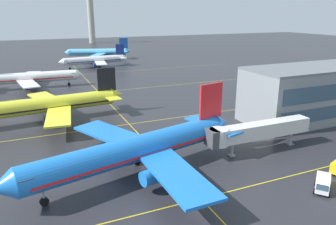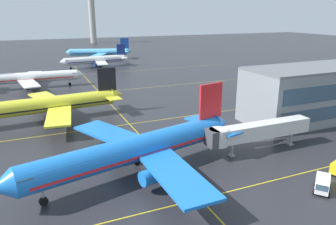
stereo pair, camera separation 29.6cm
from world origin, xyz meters
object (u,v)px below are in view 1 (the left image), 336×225
at_px(airliner_front_gate, 137,149).
at_px(control_tower, 91,13).
at_px(airliner_far_right_stand, 98,52).
at_px(service_truck_red_van, 323,183).
at_px(airliner_second_row, 50,105).
at_px(jet_bridge, 253,132).
at_px(airliner_far_left_stand, 95,60).
at_px(airliner_third_row, 30,78).

height_order(airliner_front_gate, control_tower, control_tower).
relative_size(airliner_far_right_stand, control_tower, 0.85).
bearing_deg(control_tower, service_truck_red_van, -93.41).
bearing_deg(service_truck_red_van, control_tower, 86.59).
relative_size(airliner_second_row, jet_bridge, 1.73).
relative_size(airliner_second_row, airliner_far_left_stand, 1.12).
bearing_deg(airliner_front_gate, airliner_far_right_stand, 80.70).
xyz_separation_m(airliner_second_row, airliner_far_right_stand, (32.59, 100.71, -0.07)).
xyz_separation_m(airliner_front_gate, airliner_third_row, (-14.14, 72.43, -0.67)).
height_order(airliner_front_gate, airliner_far_right_stand, airliner_front_gate).
relative_size(airliner_second_row, service_truck_red_van, 8.55).
distance_m(airliner_front_gate, airliner_far_left_stand, 108.32).
relative_size(jet_bridge, control_tower, 0.51).
bearing_deg(airliner_far_left_stand, airliner_third_row, -129.52).
relative_size(airliner_third_row, jet_bridge, 1.62).
xyz_separation_m(airliner_far_left_stand, airliner_far_right_stand, (7.39, 27.14, 0.36)).
bearing_deg(airliner_front_gate, service_truck_red_van, -34.01).
distance_m(airliner_far_left_stand, jet_bridge, 107.93).
bearing_deg(airliner_far_left_stand, airliner_far_right_stand, 74.78).
xyz_separation_m(airliner_front_gate, service_truck_red_van, (22.95, -15.49, -3.19)).
distance_m(airliner_far_right_stand, jet_bridge, 134.82).
bearing_deg(airliner_second_row, airliner_far_right_stand, 72.07).
height_order(airliner_far_left_stand, airliner_far_right_stand, airliner_far_right_stand).
bearing_deg(airliner_second_row, service_truck_red_van, -55.76).
relative_size(airliner_third_row, service_truck_red_van, 8.01).
height_order(airliner_second_row, service_truck_red_van, airliner_second_row).
height_order(airliner_front_gate, airliner_second_row, airliner_front_gate).
distance_m(airliner_front_gate, service_truck_red_van, 27.87).
bearing_deg(service_truck_red_van, airliner_third_row, 112.87).
bearing_deg(airliner_far_left_stand, service_truck_red_van, -86.13).
height_order(service_truck_red_van, jet_bridge, jet_bridge).
bearing_deg(airliner_front_gate, airliner_second_row, 107.38).
distance_m(airliner_far_left_stand, service_truck_red_van, 123.11).
xyz_separation_m(airliner_second_row, airliner_far_left_stand, (25.20, 73.57, -0.43)).
relative_size(airliner_front_gate, service_truck_red_van, 9.39).
bearing_deg(airliner_far_right_stand, service_truck_red_van, -89.65).
height_order(airliner_third_row, airliner_far_left_stand, airliner_third_row).
relative_size(airliner_far_left_stand, control_tower, 0.79).
distance_m(airliner_front_gate, airliner_third_row, 73.81).
bearing_deg(airliner_front_gate, jet_bridge, -0.92).
xyz_separation_m(airliner_front_gate, airliner_second_row, (-10.57, 33.76, -0.42)).
distance_m(airliner_third_row, airliner_far_left_stand, 45.23).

